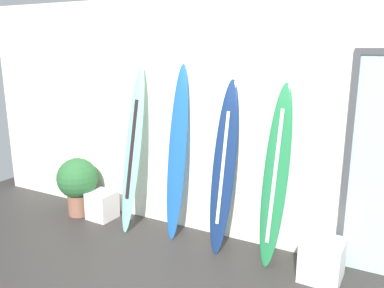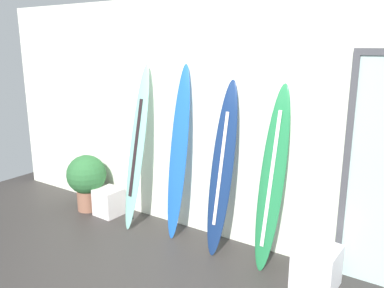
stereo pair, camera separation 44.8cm
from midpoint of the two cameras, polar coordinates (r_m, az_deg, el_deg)
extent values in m
cube|color=#34302E|center=(4.14, -7.68, -19.45)|extent=(8.00, 8.00, 0.04)
cube|color=white|center=(4.65, 1.10, 3.41)|extent=(7.20, 0.20, 2.80)
ellipsoid|color=#7DBEAF|center=(4.93, -11.01, -0.80)|extent=(0.24, 0.50, 2.03)
cube|color=black|center=(4.91, -11.23, -0.81)|extent=(0.06, 0.27, 1.19)
cone|color=black|center=(5.11, -11.60, -10.29)|extent=(0.07, 0.09, 0.11)
ellipsoid|color=blue|center=(4.65, -4.88, -1.37)|extent=(0.25, 0.42, 2.05)
cone|color=black|center=(4.86, -5.39, -11.31)|extent=(0.07, 0.09, 0.11)
ellipsoid|color=navy|center=(4.35, 1.66, -3.46)|extent=(0.27, 0.47, 1.90)
cube|color=silver|center=(4.32, 1.46, -3.48)|extent=(0.04, 0.27, 1.21)
cone|color=black|center=(4.54, 0.86, -13.36)|extent=(0.07, 0.09, 0.11)
ellipsoid|color=#237A44|center=(4.13, 8.87, -4.61)|extent=(0.29, 0.46, 1.89)
cube|color=white|center=(4.10, 8.72, -4.66)|extent=(0.05, 0.28, 1.35)
cone|color=black|center=(4.35, 7.96, -14.84)|extent=(0.07, 0.09, 0.11)
cube|color=white|center=(5.53, -15.04, -8.50)|extent=(0.34, 0.34, 0.36)
cube|color=silver|center=(4.20, 15.12, -15.76)|extent=(0.40, 0.40, 0.41)
cube|color=#47474C|center=(4.17, 18.46, -3.06)|extent=(0.06, 0.06, 2.17)
cylinder|color=#8C5B45|center=(5.76, -18.02, -8.21)|extent=(0.30, 0.30, 0.29)
sphere|color=#2D6634|center=(5.64, -18.30, -4.69)|extent=(0.54, 0.54, 0.54)
camera|label=1|loc=(0.22, -92.86, -0.72)|focal=37.29mm
camera|label=2|loc=(0.22, 87.14, 0.72)|focal=37.29mm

